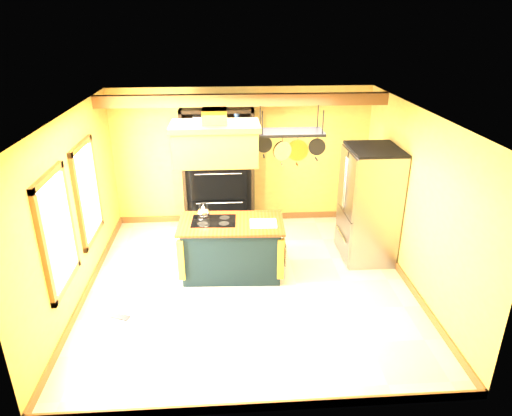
{
  "coord_description": "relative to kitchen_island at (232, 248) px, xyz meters",
  "views": [
    {
      "loc": [
        -0.32,
        -6.13,
        3.95
      ],
      "look_at": [
        0.12,
        0.3,
        1.19
      ],
      "focal_mm": 32.0,
      "sensor_mm": 36.0,
      "label": 1
    }
  ],
  "objects": [
    {
      "name": "wall_left",
      "position": [
        -2.23,
        -0.38,
        0.88
      ],
      "size": [
        0.02,
        5.0,
        2.7
      ],
      "primitive_type": "cube",
      "color": "gold",
      "rests_on": "floor"
    },
    {
      "name": "pot_rack",
      "position": [
        0.91,
        0.0,
        1.78
      ],
      "size": [
        1.02,
        0.48,
        0.82
      ],
      "color": "black",
      "rests_on": "ceiling"
    },
    {
      "name": "wall_right",
      "position": [
        2.77,
        -0.38,
        0.88
      ],
      "size": [
        0.02,
        5.0,
        2.7
      ],
      "primitive_type": "cube",
      "color": "gold",
      "rests_on": "floor"
    },
    {
      "name": "wall_back",
      "position": [
        0.27,
        2.12,
        0.88
      ],
      "size": [
        5.0,
        0.02,
        2.7
      ],
      "primitive_type": "cube",
      "color": "gold",
      "rests_on": "floor"
    },
    {
      "name": "kitchen_island",
      "position": [
        0.0,
        0.0,
        0.0
      ],
      "size": [
        1.69,
        0.99,
        1.11
      ],
      "rotation": [
        0.0,
        0.0,
        -0.05
      ],
      "color": "black",
      "rests_on": "floor"
    },
    {
      "name": "hutch",
      "position": [
        -0.2,
        1.86,
        0.44
      ],
      "size": [
        1.34,
        0.61,
        2.38
      ],
      "color": "black",
      "rests_on": "floor"
    },
    {
      "name": "ceiling_beam",
      "position": [
        0.27,
        1.32,
        2.12
      ],
      "size": [
        5.0,
        0.15,
        0.2
      ],
      "primitive_type": "cube",
      "color": "brown",
      "rests_on": "ceiling"
    },
    {
      "name": "ceiling",
      "position": [
        0.27,
        -0.38,
        2.23
      ],
      "size": [
        5.0,
        5.0,
        0.0
      ],
      "primitive_type": "plane",
      "rotation": [
        3.14,
        0.0,
        0.0
      ],
      "color": "white",
      "rests_on": "wall_back"
    },
    {
      "name": "window_far",
      "position": [
        -2.2,
        0.22,
        0.93
      ],
      "size": [
        0.06,
        1.06,
        1.56
      ],
      "color": "brown",
      "rests_on": "wall_left"
    },
    {
      "name": "floor_register",
      "position": [
        -1.6,
        -1.09,
        -0.46
      ],
      "size": [
        0.3,
        0.22,
        0.01
      ],
      "primitive_type": "cube",
      "rotation": [
        0.0,
        0.0,
        -0.39
      ],
      "color": "black",
      "rests_on": "floor"
    },
    {
      "name": "floor",
      "position": [
        0.27,
        -0.38,
        -0.47
      ],
      "size": [
        5.0,
        5.0,
        0.0
      ],
      "primitive_type": "plane",
      "color": "beige",
      "rests_on": "ground"
    },
    {
      "name": "wall_front",
      "position": [
        0.27,
        -2.88,
        0.88
      ],
      "size": [
        5.0,
        0.02,
        2.7
      ],
      "primitive_type": "cube",
      "color": "gold",
      "rests_on": "floor"
    },
    {
      "name": "range_hood",
      "position": [
        -0.2,
        -0.0,
        1.76
      ],
      "size": [
        1.29,
        0.73,
        0.8
      ],
      "color": "#C28230",
      "rests_on": "ceiling"
    },
    {
      "name": "refrigerator",
      "position": [
        2.33,
        0.43,
        0.47
      ],
      "size": [
        0.83,
        0.98,
        1.92
      ],
      "color": "gray",
      "rests_on": "floor"
    },
    {
      "name": "window_near",
      "position": [
        -2.2,
        -1.18,
        0.93
      ],
      "size": [
        0.06,
        1.06,
        1.56
      ],
      "color": "brown",
      "rests_on": "wall_left"
    }
  ]
}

